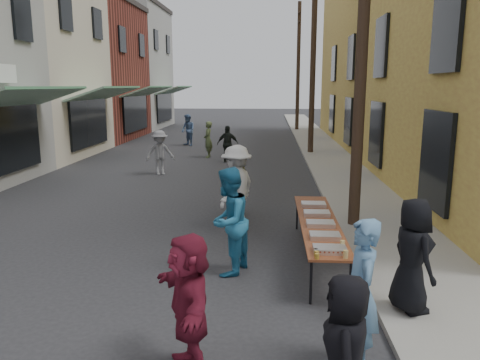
# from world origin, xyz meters

# --- Properties ---
(ground) EXTENTS (120.00, 120.00, 0.00)m
(ground) POSITION_xyz_m (0.00, 0.00, 0.00)
(ground) COLOR #28282B
(ground) RESTS_ON ground
(sidewalk) EXTENTS (2.20, 60.00, 0.10)m
(sidewalk) POSITION_xyz_m (5.00, 15.00, 0.05)
(sidewalk) COLOR gray
(sidewalk) RESTS_ON ground
(storefront_row) EXTENTS (8.00, 37.00, 9.00)m
(storefront_row) POSITION_xyz_m (-10.00, 14.96, 4.12)
(storefront_row) COLOR maroon
(storefront_row) RESTS_ON ground
(building_ochre) EXTENTS (10.00, 28.00, 10.00)m
(building_ochre) POSITION_xyz_m (11.10, 14.00, 5.00)
(building_ochre) COLOR #B3863F
(building_ochre) RESTS_ON ground
(utility_pole_near) EXTENTS (0.26, 0.26, 9.00)m
(utility_pole_near) POSITION_xyz_m (4.30, 3.00, 4.50)
(utility_pole_near) COLOR #2D2116
(utility_pole_near) RESTS_ON ground
(utility_pole_mid) EXTENTS (0.26, 0.26, 9.00)m
(utility_pole_mid) POSITION_xyz_m (4.30, 15.00, 4.50)
(utility_pole_mid) COLOR #2D2116
(utility_pole_mid) RESTS_ON ground
(utility_pole_far) EXTENTS (0.26, 0.26, 9.00)m
(utility_pole_far) POSITION_xyz_m (4.30, 27.00, 4.50)
(utility_pole_far) COLOR #2D2116
(utility_pole_far) RESTS_ON ground
(serving_table) EXTENTS (0.70, 4.00, 0.75)m
(serving_table) POSITION_xyz_m (3.28, 0.93, 0.71)
(serving_table) COLOR brown
(serving_table) RESTS_ON ground
(catering_tray_sausage) EXTENTS (0.50, 0.33, 0.08)m
(catering_tray_sausage) POSITION_xyz_m (3.28, -0.72, 0.79)
(catering_tray_sausage) COLOR maroon
(catering_tray_sausage) RESTS_ON serving_table
(catering_tray_foil_b) EXTENTS (0.50, 0.33, 0.08)m
(catering_tray_foil_b) POSITION_xyz_m (3.28, -0.07, 0.79)
(catering_tray_foil_b) COLOR #B2B2B7
(catering_tray_foil_b) RESTS_ON serving_table
(catering_tray_buns) EXTENTS (0.50, 0.33, 0.08)m
(catering_tray_buns) POSITION_xyz_m (3.28, 0.63, 0.79)
(catering_tray_buns) COLOR tan
(catering_tray_buns) RESTS_ON serving_table
(catering_tray_foil_d) EXTENTS (0.50, 0.33, 0.08)m
(catering_tray_foil_d) POSITION_xyz_m (3.28, 1.33, 0.79)
(catering_tray_foil_d) COLOR #B2B2B7
(catering_tray_foil_d) RESTS_ON serving_table
(catering_tray_buns_end) EXTENTS (0.50, 0.33, 0.08)m
(catering_tray_buns_end) POSITION_xyz_m (3.28, 2.03, 0.79)
(catering_tray_buns_end) COLOR tan
(catering_tray_buns_end) RESTS_ON serving_table
(condiment_jar_a) EXTENTS (0.07, 0.07, 0.08)m
(condiment_jar_a) POSITION_xyz_m (3.06, -1.02, 0.79)
(condiment_jar_a) COLOR #A57F26
(condiment_jar_a) RESTS_ON serving_table
(condiment_jar_b) EXTENTS (0.07, 0.07, 0.08)m
(condiment_jar_b) POSITION_xyz_m (3.06, -0.92, 0.79)
(condiment_jar_b) COLOR #A57F26
(condiment_jar_b) RESTS_ON serving_table
(condiment_jar_c) EXTENTS (0.07, 0.07, 0.08)m
(condiment_jar_c) POSITION_xyz_m (3.06, -0.82, 0.79)
(condiment_jar_c) COLOR #A57F26
(condiment_jar_c) RESTS_ON serving_table
(cup_stack) EXTENTS (0.08, 0.08, 0.12)m
(cup_stack) POSITION_xyz_m (3.48, -0.97, 0.81)
(cup_stack) COLOR tan
(cup_stack) RESTS_ON serving_table
(guest_front_a) EXTENTS (0.58, 0.80, 1.53)m
(guest_front_a) POSITION_xyz_m (3.08, -3.49, 0.76)
(guest_front_a) COLOR black
(guest_front_a) RESTS_ON ground
(guest_front_b) EXTENTS (0.43, 0.66, 1.79)m
(guest_front_b) POSITION_xyz_m (3.40, -2.51, 0.90)
(guest_front_b) COLOR #5681A7
(guest_front_b) RESTS_ON ground
(guest_front_c) EXTENTS (0.96, 1.09, 1.88)m
(guest_front_c) POSITION_xyz_m (1.65, 0.17, 0.94)
(guest_front_c) COLOR teal
(guest_front_c) RESTS_ON ground
(guest_front_d) EXTENTS (1.16, 1.43, 1.93)m
(guest_front_d) POSITION_xyz_m (1.60, 2.81, 0.97)
(guest_front_d) COLOR silver
(guest_front_d) RESTS_ON ground
(guest_front_e) EXTENTS (0.41, 0.93, 1.58)m
(guest_front_e) POSITION_xyz_m (1.60, 3.85, 0.79)
(guest_front_e) COLOR #63683C
(guest_front_e) RESTS_ON ground
(guest_queue_back) EXTENTS (1.05, 1.59, 1.64)m
(guest_queue_back) POSITION_xyz_m (1.45, -2.68, 0.82)
(guest_queue_back) COLOR maroon
(guest_queue_back) RESTS_ON ground
(server) EXTENTS (0.73, 0.91, 1.63)m
(server) POSITION_xyz_m (4.35, -1.24, 0.92)
(server) COLOR black
(server) RESTS_ON sidewalk
(passerby_left) EXTENTS (1.21, 1.00, 1.64)m
(passerby_left) POSITION_xyz_m (-1.68, 9.24, 0.82)
(passerby_left) COLOR gray
(passerby_left) RESTS_ON ground
(passerby_mid) EXTENTS (0.93, 0.40, 1.57)m
(passerby_mid) POSITION_xyz_m (0.55, 12.28, 0.78)
(passerby_mid) COLOR black
(passerby_mid) RESTS_ON ground
(passerby_right) EXTENTS (0.43, 0.62, 1.65)m
(passerby_right) POSITION_xyz_m (-0.47, 13.55, 0.82)
(passerby_right) COLOR #4D5D36
(passerby_right) RESTS_ON ground
(passerby_far) EXTENTS (1.04, 1.05, 1.71)m
(passerby_far) POSITION_xyz_m (-2.13, 17.75, 0.86)
(passerby_far) COLOR #4D6995
(passerby_far) RESTS_ON ground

